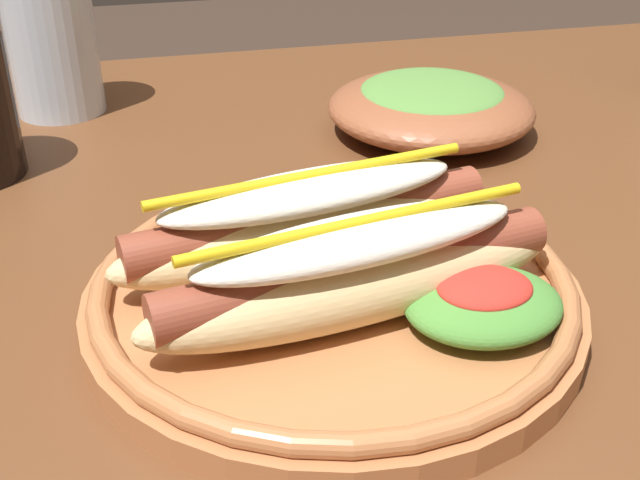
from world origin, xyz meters
The scene contains 4 objects.
dining_table centered at (0.00, 0.00, 0.65)m, with size 1.35×0.91×0.74m.
hot_dog_plate centered at (-0.05, -0.07, 0.77)m, with size 0.28×0.28×0.08m.
water_cup centered at (-0.21, 0.31, 0.81)m, with size 0.08×0.08×0.13m, color silver.
side_bowl centered at (0.10, 0.18, 0.76)m, with size 0.17×0.17×0.05m.
Camera 1 is at (-0.15, -0.42, 1.00)m, focal length 44.86 mm.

